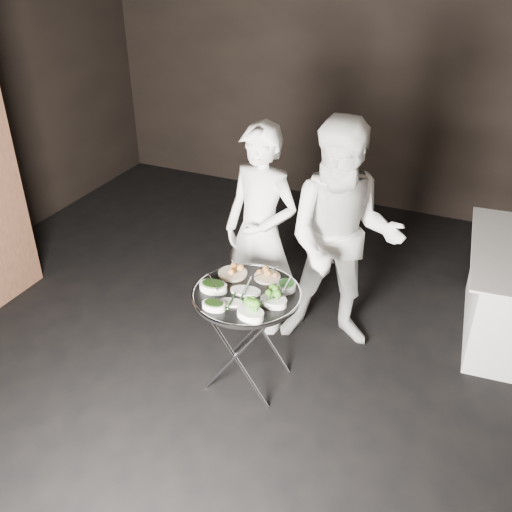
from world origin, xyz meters
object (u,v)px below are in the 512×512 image
at_px(tray_stand, 247,334).
at_px(serving_tray, 247,294).
at_px(waiter_right, 342,239).
at_px(waiter_left, 261,232).

xyz_separation_m(tray_stand, serving_tray, (-0.00, 0.00, 0.33)).
height_order(tray_stand, serving_tray, serving_tray).
bearing_deg(waiter_right, waiter_left, 170.14).
bearing_deg(waiter_left, tray_stand, -63.22).
xyz_separation_m(tray_stand, waiter_right, (0.43, 0.71, 0.48)).
distance_m(serving_tray, waiter_left, 0.70).
relative_size(tray_stand, waiter_left, 0.44).
relative_size(serving_tray, waiter_right, 0.41).
height_order(serving_tray, waiter_right, waiter_right).
height_order(serving_tray, waiter_left, waiter_left).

